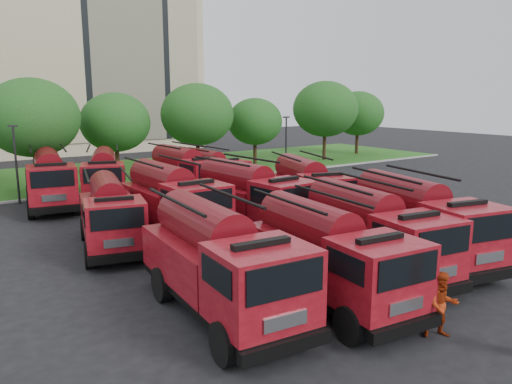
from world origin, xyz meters
TOP-DOWN VIEW (x-y plane):
  - ground at (0.00, 0.00)m, footprint 140.00×140.00m
  - lawn at (0.00, 26.00)m, footprint 70.00×16.00m
  - curb at (0.00, 17.90)m, footprint 70.00×0.30m
  - apartment_building at (2.00, 47.94)m, footprint 30.00×14.18m
  - tree_2 at (-8.00, 21.50)m, footprint 6.72×6.72m
  - tree_3 at (-1.00, 24.00)m, footprint 5.88×5.88m
  - tree_4 at (6.00, 22.50)m, footprint 6.55×6.55m
  - tree_5 at (13.00, 23.50)m, footprint 5.46×5.46m
  - tree_6 at (21.00, 22.00)m, footprint 6.89×6.89m
  - tree_7 at (28.00, 24.00)m, footprint 6.05×6.05m
  - lamp_post_0 at (-10.00, 17.20)m, footprint 0.60×0.25m
  - lamp_post_1 at (12.00, 17.20)m, footprint 0.60×0.25m
  - fire_truck_0 at (-7.77, -4.56)m, footprint 3.36×8.00m
  - fire_truck_1 at (-4.28, -5.81)m, footprint 3.31×7.60m
  - fire_truck_2 at (-1.05, -4.77)m, footprint 3.70×7.82m
  - fire_truck_3 at (1.84, -4.78)m, footprint 4.25×8.13m
  - fire_truck_4 at (-8.23, 4.49)m, footprint 4.02×7.42m
  - fire_truck_5 at (-4.96, 4.83)m, footprint 2.91×7.83m
  - fire_truck_6 at (-1.25, 3.33)m, footprint 3.32×7.94m
  - fire_truck_7 at (2.84, 3.53)m, footprint 4.69×7.92m
  - fire_truck_8 at (-8.49, 14.94)m, footprint 3.97×8.09m
  - fire_truck_9 at (-5.13, 14.84)m, footprint 4.81×7.85m
  - fire_truck_10 at (-0.32, 12.57)m, footprint 3.06×7.76m
  - fire_truck_11 at (2.07, 13.20)m, footprint 2.74×6.89m
  - firefighter_1 at (-3.22, -9.56)m, footprint 1.10×0.95m
  - firefighter_2 at (3.80, -6.42)m, footprint 0.64×0.94m
  - firefighter_3 at (4.34, -6.11)m, footprint 1.09×0.83m
  - firefighter_4 at (-8.85, 2.62)m, footprint 1.05×0.94m
  - firefighter_5 at (6.14, 4.88)m, footprint 1.90×0.96m

SIDE VIEW (x-z plane):
  - ground at x=0.00m, z-range 0.00..0.00m
  - firefighter_1 at x=-3.22m, z-range -0.99..0.99m
  - firefighter_2 at x=3.80m, z-range -0.74..0.74m
  - firefighter_3 at x=4.34m, z-range -0.75..0.75m
  - firefighter_4 at x=-8.85m, z-range -0.90..0.90m
  - firefighter_5 at x=6.14m, z-range -0.99..0.99m
  - lawn at x=0.00m, z-range 0.00..0.12m
  - curb at x=0.00m, z-range 0.00..0.14m
  - fire_truck_11 at x=2.07m, z-range 0.01..3.10m
  - fire_truck_4 at x=-8.23m, z-range 0.01..3.22m
  - fire_truck_1 at x=-4.28m, z-range 0.01..3.37m
  - fire_truck_9 at x=-5.13m, z-range 0.01..3.39m
  - fire_truck_7 at x=2.84m, z-range 0.01..3.43m
  - fire_truck_2 at x=-1.05m, z-range 0.01..3.43m
  - fire_truck_10 at x=-0.32m, z-range 0.01..3.50m
  - fire_truck_3 at x=1.84m, z-range 0.01..3.54m
  - fire_truck_8 at x=-8.49m, z-range 0.01..3.54m
  - fire_truck_6 at x=-1.25m, z-range 0.01..3.54m
  - fire_truck_0 at x=-7.77m, z-range 0.01..3.56m
  - fire_truck_5 at x=-4.96m, z-range 0.01..3.57m
  - lamp_post_0 at x=-10.00m, z-range 0.34..5.45m
  - lamp_post_1 at x=12.00m, z-range 0.34..5.45m
  - tree_5 at x=13.00m, z-range 1.01..7.69m
  - tree_3 at x=-1.00m, z-range 1.09..8.28m
  - tree_7 at x=28.00m, z-range 1.12..8.52m
  - tree_4 at x=6.00m, z-range 1.21..9.23m
  - tree_2 at x=-8.00m, z-range 1.25..9.46m
  - tree_6 at x=21.00m, z-range 1.28..9.70m
  - apartment_building at x=2.00m, z-range 0.00..25.00m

